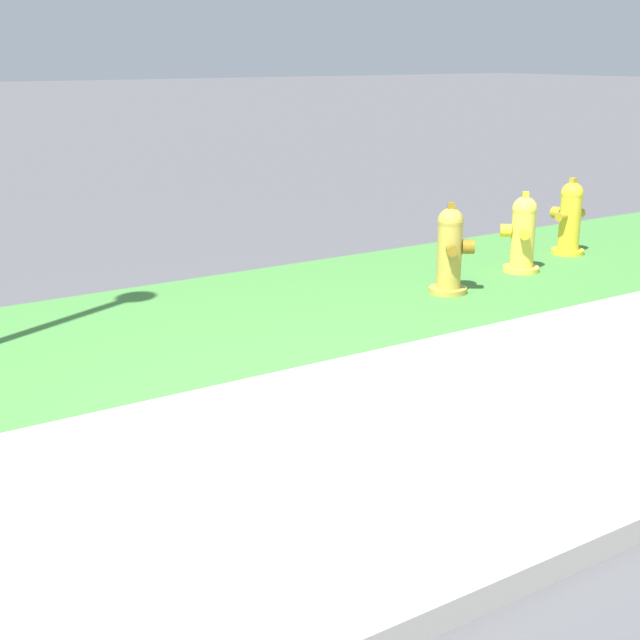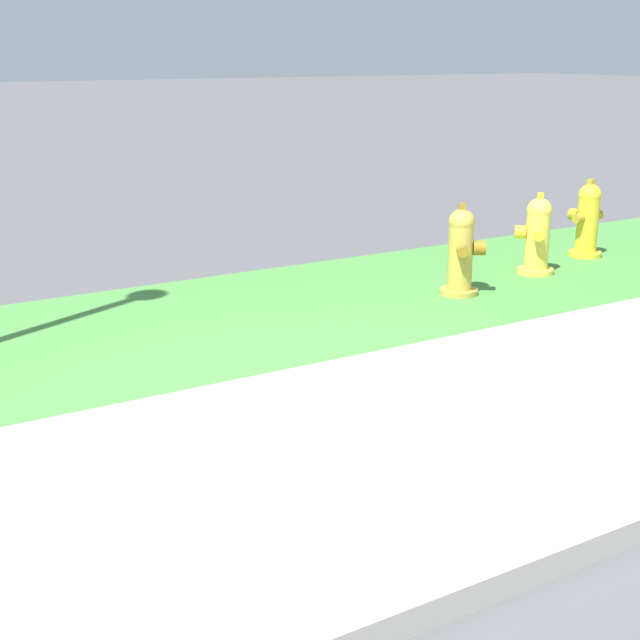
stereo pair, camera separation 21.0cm
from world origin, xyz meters
The scene contains 7 objects.
ground_plane centered at (0.00, 0.00, 0.00)m, with size 120.00×120.00×0.00m, color #515154.
sidewalk_pavement centered at (0.00, 0.00, 0.01)m, with size 18.00×2.43×0.01m, color #BCB7AD.
grass_verge centered at (0.00, 2.48, 0.00)m, with size 18.00×2.52×0.01m, color #47893D.
street_curb centered at (0.00, -1.30, 0.06)m, with size 18.00×0.16×0.12m, color #BCB7AD.
fire_hydrant_at_driveway centered at (4.41, 2.58, 0.37)m, with size 0.40×0.37×0.77m.
fire_hydrant_across_street centered at (2.40, 2.10, 0.37)m, with size 0.36×0.37×0.77m.
fire_hydrant_mid_block centered at (3.46, 2.31, 0.36)m, with size 0.36×0.36×0.74m.
Camera 1 is at (-2.53, -3.36, 1.96)m, focal length 50.00 mm.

